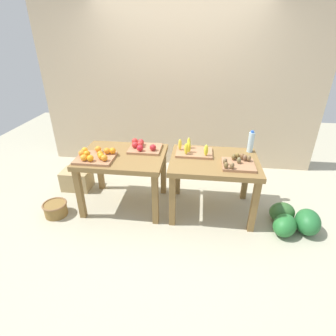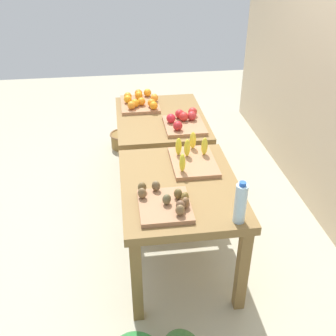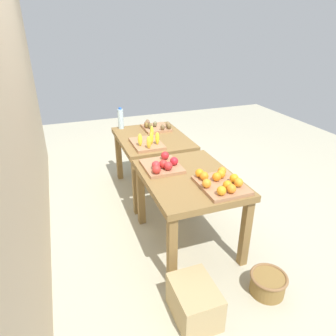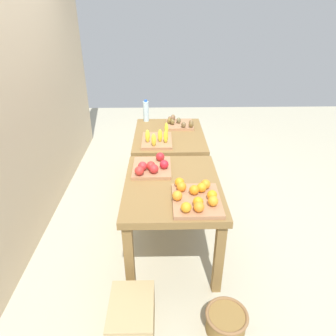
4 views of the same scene
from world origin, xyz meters
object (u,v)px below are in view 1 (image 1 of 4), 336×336
object	(u,v)px
apple_bin	(143,147)
water_bottle	(251,142)
banana_crate	(193,151)
watermelon_pile	(293,220)
cardboard_produce_box	(77,179)
kiwi_bin	(238,163)
wicker_basket	(56,209)
orange_bin	(95,156)
display_table_left	(123,162)
display_table_right	(214,167)

from	to	relation	value
apple_bin	water_bottle	world-z (taller)	water_bottle
banana_crate	water_bottle	distance (m)	0.72
apple_bin	watermelon_pile	bearing A→B (deg)	-13.24
cardboard_produce_box	kiwi_bin	bearing A→B (deg)	-11.06
wicker_basket	orange_bin	bearing A→B (deg)	18.83
water_bottle	cardboard_produce_box	world-z (taller)	water_bottle
display_table_left	wicker_basket	size ratio (longest dim) A/B	3.49
kiwi_bin	cardboard_produce_box	xyz separation A→B (m)	(-2.19, 0.43, -0.62)
orange_bin	kiwi_bin	xyz separation A→B (m)	(1.64, 0.04, -0.01)
watermelon_pile	kiwi_bin	bearing A→B (deg)	169.43
water_bottle	wicker_basket	world-z (taller)	water_bottle
display_table_left	cardboard_produce_box	bearing A→B (deg)	159.80
display_table_right	orange_bin	distance (m)	1.41
kiwi_bin	orange_bin	bearing A→B (deg)	-178.70
display_table_left	water_bottle	world-z (taller)	water_bottle
banana_crate	wicker_basket	bearing A→B (deg)	-163.94
banana_crate	kiwi_bin	xyz separation A→B (m)	(0.51, -0.26, -0.00)
display_table_right	apple_bin	world-z (taller)	apple_bin
display_table_left	kiwi_bin	bearing A→B (deg)	-5.32
display_table_left	cardboard_produce_box	size ratio (longest dim) A/B	2.60
display_table_right	wicker_basket	world-z (taller)	display_table_right
display_table_left	banana_crate	world-z (taller)	banana_crate
wicker_basket	cardboard_produce_box	distance (m)	0.65
display_table_right	watermelon_pile	distance (m)	1.10
watermelon_pile	wicker_basket	bearing A→B (deg)	-178.16
orange_bin	kiwi_bin	bearing A→B (deg)	1.30
water_bottle	display_table_left	bearing A→B (deg)	-169.75
watermelon_pile	water_bottle	bearing A→B (deg)	133.13
display_table_right	cardboard_produce_box	bearing A→B (deg)	171.19
display_table_left	banana_crate	bearing A→B (deg)	8.76
apple_bin	cardboard_produce_box	distance (m)	1.22
kiwi_bin	cardboard_produce_box	distance (m)	2.31
orange_bin	wicker_basket	bearing A→B (deg)	-161.17
apple_bin	water_bottle	distance (m)	1.34
display_table_right	cardboard_produce_box	size ratio (longest dim) A/B	2.60
apple_bin	cardboard_produce_box	xyz separation A→B (m)	(-1.04, 0.12, -0.62)
orange_bin	wicker_basket	world-z (taller)	orange_bin
display_table_right	cardboard_produce_box	xyz separation A→B (m)	(-1.94, 0.30, -0.48)
watermelon_pile	wicker_basket	world-z (taller)	watermelon_pile
banana_crate	apple_bin	bearing A→B (deg)	176.14
orange_bin	watermelon_pile	xyz separation A→B (m)	(2.34, -0.09, -0.64)
banana_crate	cardboard_produce_box	bearing A→B (deg)	174.30
water_bottle	watermelon_pile	size ratio (longest dim) A/B	0.44
apple_bin	cardboard_produce_box	bearing A→B (deg)	173.19
apple_bin	banana_crate	size ratio (longest dim) A/B	0.94
display_table_right	apple_bin	xyz separation A→B (m)	(-0.89, 0.18, 0.14)
watermelon_pile	cardboard_produce_box	distance (m)	2.94
display_table_left	water_bottle	distance (m)	1.60
water_bottle	watermelon_pile	world-z (taller)	water_bottle
orange_bin	apple_bin	bearing A→B (deg)	34.24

